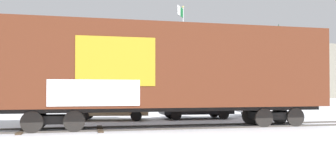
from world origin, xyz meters
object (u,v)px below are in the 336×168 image
object	(u,v)px
parked_car_black	(195,106)
flagpole	(182,43)
parked_car_tan	(111,106)
parked_car_white	(270,104)
freight_car	(171,68)

from	to	relation	value
parked_car_black	flagpole	bearing A→B (deg)	78.64
parked_car_tan	parked_car_white	bearing A→B (deg)	1.00
parked_car_white	flagpole	bearing A→B (deg)	120.07
parked_car_tan	parked_car_black	bearing A→B (deg)	-3.39
flagpole	parked_car_white	world-z (taller)	flagpole
freight_car	parked_car_white	distance (m)	10.09
parked_car_white	parked_car_black	bearing A→B (deg)	-174.92
freight_car	parked_car_white	world-z (taller)	freight_car
parked_car_tan	parked_car_white	distance (m)	10.80
flagpole	freight_car	bearing A→B (deg)	-109.50
parked_car_tan	parked_car_white	size ratio (longest dim) A/B	1.07
parked_car_tan	parked_car_black	distance (m)	5.21
freight_car	parked_car_white	xyz separation A→B (m)	(8.42, 5.21, -1.96)
flagpole	parked_car_tan	distance (m)	11.03
parked_car_black	parked_car_white	xyz separation A→B (m)	(5.59, 0.50, 0.07)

